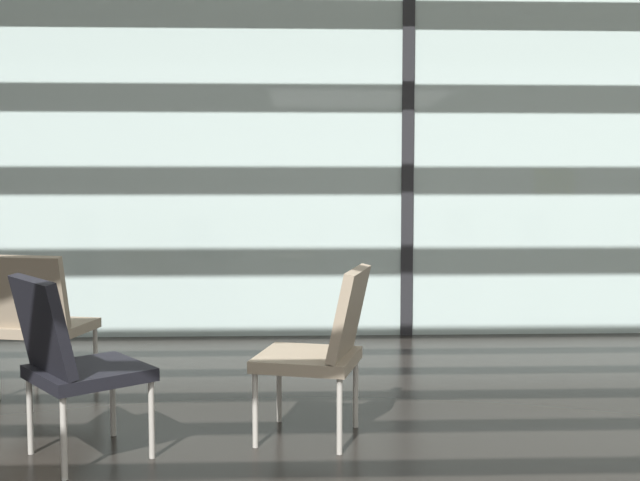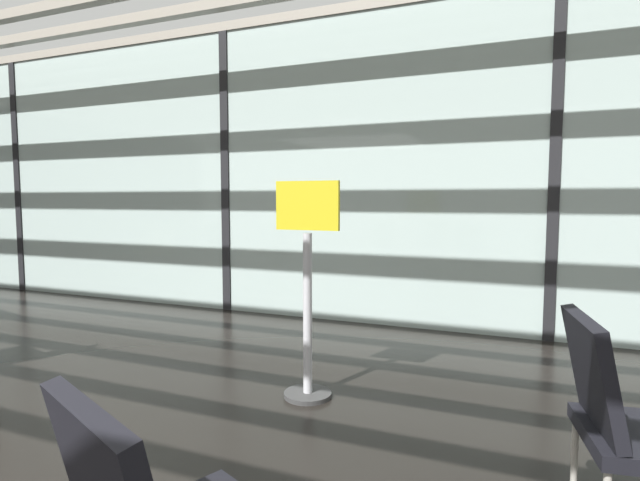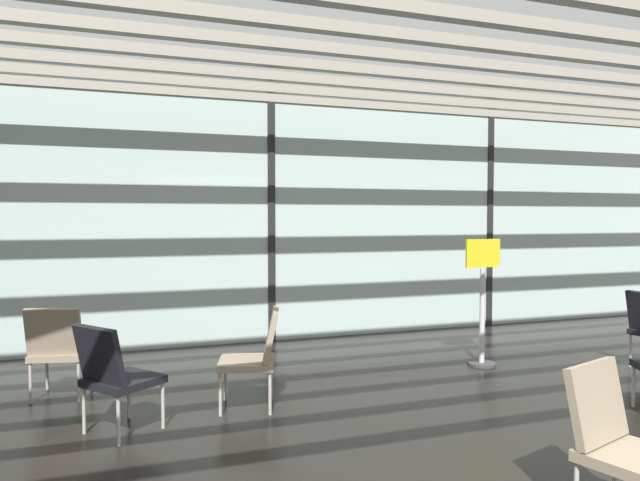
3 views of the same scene
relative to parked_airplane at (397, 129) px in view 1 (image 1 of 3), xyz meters
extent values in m
cube|color=#A3B7B2|center=(-0.51, -4.29, -0.39)|extent=(14.00, 0.08, 3.24)
cube|color=black|center=(-0.51, -4.29, -0.39)|extent=(0.10, 0.12, 3.24)
ellipsoid|color=silver|center=(0.29, 0.00, 0.00)|extent=(10.31, 4.02, 4.02)
sphere|color=gray|center=(-4.45, 0.00, 0.00)|extent=(2.21, 2.21, 2.21)
sphere|color=black|center=(-2.55, -1.85, 0.30)|extent=(0.28, 0.28, 0.28)
sphere|color=black|center=(-1.65, -1.85, 0.30)|extent=(0.28, 0.28, 0.28)
sphere|color=black|center=(-0.75, -1.85, 0.30)|extent=(0.28, 0.28, 0.28)
sphere|color=black|center=(0.15, -1.85, 0.30)|extent=(0.28, 0.28, 0.28)
cube|color=#7F705B|center=(-2.98, -6.02, -1.61)|extent=(0.57, 0.57, 0.06)
cube|color=#7F705B|center=(-3.02, -6.23, -1.36)|extent=(0.50, 0.24, 0.44)
cylinder|color=gray|center=(-2.73, -5.86, -1.83)|extent=(0.03, 0.03, 0.37)
cylinder|color=gray|center=(-3.14, -5.77, -1.83)|extent=(0.03, 0.03, 0.37)
cylinder|color=gray|center=(-2.82, -6.27, -1.83)|extent=(0.03, 0.03, 0.37)
cube|color=black|center=(-2.43, -7.17, -1.61)|extent=(0.67, 0.67, 0.06)
cube|color=black|center=(-2.60, -7.30, -1.36)|extent=(0.40, 0.47, 0.44)
cylinder|color=gray|center=(-2.13, -7.21, -1.83)|extent=(0.03, 0.03, 0.37)
cylinder|color=gray|center=(-2.39, -6.87, -1.83)|extent=(0.03, 0.03, 0.37)
cylinder|color=gray|center=(-2.47, -7.46, -1.83)|extent=(0.03, 0.03, 0.37)
cylinder|color=gray|center=(-2.72, -7.13, -1.83)|extent=(0.03, 0.03, 0.37)
cube|color=#7F705B|center=(-1.40, -6.93, -1.61)|extent=(0.59, 0.59, 0.06)
cube|color=#7F705B|center=(-1.19, -6.99, -1.36)|extent=(0.26, 0.50, 0.44)
cylinder|color=gray|center=(-1.54, -6.67, -1.83)|extent=(0.03, 0.03, 0.37)
cylinder|color=gray|center=(-1.66, -7.08, -1.83)|extent=(0.03, 0.03, 0.37)
cylinder|color=gray|center=(-1.14, -6.78, -1.83)|extent=(0.03, 0.03, 0.37)
cylinder|color=gray|center=(-1.25, -7.19, -1.83)|extent=(0.03, 0.03, 0.37)
camera|label=1|loc=(-1.48, -10.81, -0.71)|focal=43.79mm
camera|label=2|loc=(2.74, -9.34, -0.69)|focal=27.90mm
camera|label=3|loc=(-2.43, -11.88, -0.32)|focal=32.11mm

